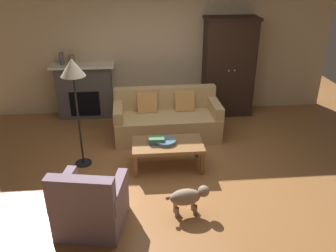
# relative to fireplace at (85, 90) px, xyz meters

# --- Properties ---
(ground_plane) EXTENTS (9.60, 9.60, 0.00)m
(ground_plane) POSITION_rel_fireplace_xyz_m (1.55, -2.30, -0.57)
(ground_plane) COLOR #9E6638
(back_wall) EXTENTS (7.20, 0.10, 2.80)m
(back_wall) POSITION_rel_fireplace_xyz_m (1.55, 0.25, 0.83)
(back_wall) COLOR beige
(back_wall) RESTS_ON ground
(fireplace) EXTENTS (1.26, 0.48, 1.12)m
(fireplace) POSITION_rel_fireplace_xyz_m (0.00, 0.00, 0.00)
(fireplace) COLOR #4C4947
(fireplace) RESTS_ON ground
(armoire) EXTENTS (1.06, 0.57, 2.01)m
(armoire) POSITION_rel_fireplace_xyz_m (2.95, -0.08, 0.44)
(armoire) COLOR black
(armoire) RESTS_ON ground
(couch) EXTENTS (1.94, 0.90, 0.86)m
(couch) POSITION_rel_fireplace_xyz_m (1.60, -1.05, -0.25)
(couch) COLOR tan
(couch) RESTS_ON ground
(coffee_table) EXTENTS (1.10, 0.60, 0.42)m
(coffee_table) POSITION_rel_fireplace_xyz_m (1.51, -2.17, -0.20)
(coffee_table) COLOR olive
(coffee_table) RESTS_ON ground
(fruit_bowl) EXTENTS (0.34, 0.34, 0.05)m
(fruit_bowl) POSITION_rel_fireplace_xyz_m (1.48, -2.14, -0.12)
(fruit_bowl) COLOR slate
(fruit_bowl) RESTS_ON coffee_table
(book_stack) EXTENTS (0.25, 0.19, 0.09)m
(book_stack) POSITION_rel_fireplace_xyz_m (1.34, -2.14, -0.10)
(book_stack) COLOR #38569E
(book_stack) RESTS_ON coffee_table
(mantel_vase_slate) EXTENTS (0.09, 0.09, 0.25)m
(mantel_vase_slate) POSITION_rel_fireplace_xyz_m (-0.38, -0.02, 0.67)
(mantel_vase_slate) COLOR #565B66
(mantel_vase_slate) RESTS_ON fireplace
(mantel_vase_bronze) EXTENTS (0.12, 0.12, 0.20)m
(mantel_vase_bronze) POSITION_rel_fireplace_xyz_m (-0.18, -0.02, 0.65)
(mantel_vase_bronze) COLOR olive
(mantel_vase_bronze) RESTS_ON fireplace
(armchair_near_left) EXTENTS (0.90, 0.90, 0.88)m
(armchair_near_left) POSITION_rel_fireplace_xyz_m (0.46, -3.49, -0.25)
(armchair_near_left) COLOR gray
(armchair_near_left) RESTS_ON ground
(floor_lamp) EXTENTS (0.36, 0.36, 1.73)m
(floor_lamp) POSITION_rel_fireplace_xyz_m (0.16, -1.96, 0.93)
(floor_lamp) COLOR black
(floor_lamp) RESTS_ON ground
(dog) EXTENTS (0.57, 0.24, 0.39)m
(dog) POSITION_rel_fireplace_xyz_m (1.67, -3.33, -0.32)
(dog) COLOR gray
(dog) RESTS_ON ground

